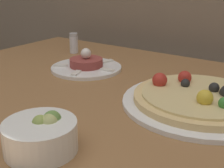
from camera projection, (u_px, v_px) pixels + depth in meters
dining_table at (152, 144)px, 0.71m from camera, size 1.44×0.89×0.76m
pizza_plate at (200, 99)px, 0.69m from camera, size 0.34×0.34×0.06m
tartare_plate at (86, 66)px, 0.94m from camera, size 0.21×0.21×0.07m
small_bowl at (41, 135)px, 0.51m from camera, size 0.12×0.12×0.06m
salt_shaker at (74, 43)px, 1.12m from camera, size 0.03×0.03×0.07m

